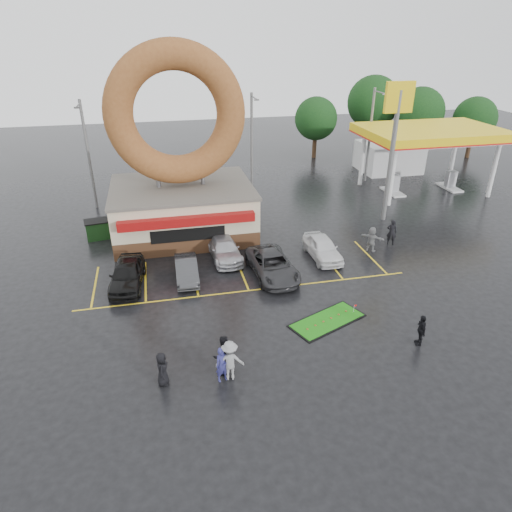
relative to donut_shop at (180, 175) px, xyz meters
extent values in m
plane|color=black|center=(3.00, -12.97, -4.46)|extent=(120.00, 120.00, 0.00)
cube|color=#472B19|center=(0.00, 0.03, -3.86)|extent=(10.00, 8.00, 1.20)
cube|color=beige|center=(0.00, 0.03, -2.11)|extent=(10.00, 8.00, 2.30)
cube|color=#59544C|center=(0.00, 0.03, -0.86)|extent=(10.20, 8.20, 0.20)
cube|color=maroon|center=(0.00, -4.27, -1.86)|extent=(9.00, 0.60, 0.60)
cylinder|color=slate|center=(-1.60, 0.03, -0.16)|extent=(0.30, 0.30, 1.20)
cylinder|color=slate|center=(1.60, 0.03, -0.16)|extent=(0.30, 0.30, 1.20)
torus|color=brown|center=(0.00, 0.03, 4.24)|extent=(9.60, 2.00, 9.60)
cylinder|color=silver|center=(18.00, 2.03, -1.96)|extent=(0.40, 0.40, 5.00)
cylinder|color=silver|center=(28.00, 2.03, -1.96)|extent=(0.40, 0.40, 5.00)
cylinder|color=silver|center=(18.00, 8.03, -1.96)|extent=(0.40, 0.40, 5.00)
cylinder|color=silver|center=(28.00, 8.03, -1.96)|extent=(0.40, 0.40, 5.00)
cube|color=silver|center=(23.00, 5.03, 0.79)|extent=(12.00, 8.00, 0.50)
cube|color=yellow|center=(23.00, 5.03, 1.09)|extent=(12.30, 8.30, 0.70)
cube|color=#99999E|center=(20.00, 5.03, -3.56)|extent=(0.90, 0.60, 1.60)
cube|color=#99999E|center=(26.00, 5.03, -3.56)|extent=(0.90, 0.60, 1.60)
cube|color=silver|center=(23.00, 12.03, -2.96)|extent=(6.00, 5.00, 3.00)
cylinder|color=slate|center=(16.00, -0.97, 0.54)|extent=(0.36, 0.36, 10.00)
cube|color=yellow|center=(16.00, -0.97, 5.04)|extent=(2.20, 0.30, 2.20)
cylinder|color=slate|center=(-7.00, 7.03, 0.04)|extent=(0.24, 0.24, 9.00)
cylinder|color=slate|center=(-7.00, 6.03, 4.24)|extent=(0.12, 2.00, 0.12)
cube|color=slate|center=(-7.00, 5.03, 4.19)|extent=(0.40, 0.18, 0.12)
cylinder|color=slate|center=(7.00, 8.03, 0.04)|extent=(0.24, 0.24, 9.00)
cylinder|color=slate|center=(7.00, 7.03, 4.24)|extent=(0.12, 2.00, 0.12)
cube|color=slate|center=(7.00, 6.03, 4.19)|extent=(0.40, 0.18, 0.12)
cylinder|color=slate|center=(19.00, 9.03, 0.04)|extent=(0.24, 0.24, 9.00)
cylinder|color=slate|center=(19.00, 8.03, 4.24)|extent=(0.12, 2.00, 0.12)
cube|color=slate|center=(19.00, 7.03, 4.19)|extent=(0.40, 0.18, 0.12)
cylinder|color=#332114|center=(29.00, 17.03, -3.02)|extent=(0.50, 0.50, 2.88)
sphere|color=black|center=(29.00, 17.03, 0.74)|extent=(5.60, 5.60, 5.60)
cylinder|color=#332114|center=(35.00, 15.03, -3.20)|extent=(0.50, 0.50, 2.52)
sphere|color=black|center=(35.00, 15.03, 0.09)|extent=(4.90, 4.90, 4.90)
cylinder|color=#332114|center=(25.00, 21.03, -2.84)|extent=(0.50, 0.50, 3.24)
sphere|color=black|center=(25.00, 21.03, 1.39)|extent=(6.30, 6.30, 6.30)
cylinder|color=#332114|center=(17.00, 19.03, -3.20)|extent=(0.50, 0.50, 2.52)
sphere|color=black|center=(17.00, 19.03, 0.09)|extent=(4.90, 4.90, 4.90)
imported|color=black|center=(-4.01, -7.35, -3.68)|extent=(2.32, 4.77, 1.57)
imported|color=#313234|center=(-0.45, -7.30, -3.83)|extent=(1.43, 3.88, 1.27)
imported|color=#B3B3B8|center=(2.29, -4.97, -3.80)|extent=(2.11, 4.68, 1.33)
imported|color=#2F2F31|center=(4.82, -8.05, -3.74)|extent=(2.73, 5.37, 1.45)
imported|color=silver|center=(8.75, -6.37, -3.74)|extent=(1.80, 4.31, 1.46)
imported|color=navy|center=(0.29, -16.82, -3.61)|extent=(0.71, 0.56, 1.70)
imported|color=black|center=(0.40, -16.38, -3.48)|extent=(1.11, 0.96, 1.97)
imported|color=gray|center=(0.64, -16.77, -3.49)|extent=(1.33, 0.86, 1.95)
imported|color=black|center=(-2.28, -16.47, -3.66)|extent=(0.62, 0.85, 1.61)
imported|color=black|center=(10.17, -16.38, -3.64)|extent=(0.65, 1.04, 1.64)
imported|color=gray|center=(12.43, -6.15, -3.57)|extent=(1.57, 1.52, 1.79)
imported|color=black|center=(14.28, -5.47, -3.51)|extent=(0.83, 0.73, 1.91)
cube|color=#183D17|center=(-6.24, 0.35, -3.81)|extent=(1.97, 1.48, 1.30)
cube|color=black|center=(6.43, -13.57, -4.44)|extent=(4.53, 3.29, 0.05)
cube|color=#1E7914|center=(6.43, -13.57, -4.41)|extent=(4.28, 3.04, 0.03)
cylinder|color=silver|center=(8.11, -13.16, -4.18)|extent=(0.02, 0.02, 0.47)
cube|color=red|center=(8.18, -13.16, -3.99)|extent=(0.14, 0.01, 0.10)
camera|label=1|loc=(-1.70, -32.40, 9.57)|focal=32.00mm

